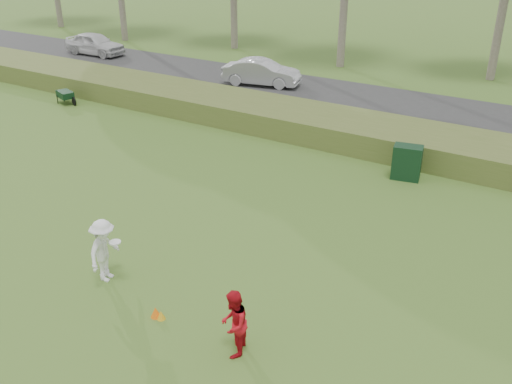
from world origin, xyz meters
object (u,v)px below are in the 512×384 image
Objects in this scene: player_white at (104,250)px; car_left at (95,44)px; cone_orange at (156,312)px; cone_yellow at (161,315)px; player_red at (234,324)px; car_mid at (261,72)px; utility_cabinet at (407,162)px.

player_white is 25.07m from car_left.
cone_orange reaches higher than cone_yellow.
player_red is 0.37× the size of car_left.
car_mid reaches higher than cone_orange.
cone_orange is at bearing -132.88° from car_left.
player_red reaches higher than cone_orange.
player_red is at bearing -102.42° from utility_cabinet.
utility_cabinet is at bearing -139.68° from car_mid.
player_red reaches higher than cone_yellow.
player_white is at bearing -134.95° from car_left.
car_mid is at bearing 132.60° from utility_cabinet.
cone_orange is at bearing -178.68° from cone_yellow.
utility_cabinet is (2.26, 9.92, 0.45)m from cone_orange.
player_red reaches higher than car_mid.
player_white reaches higher than cone_orange.
player_white is 0.40× the size of car_mid.
player_red is 9.97m from utility_cabinet.
player_white is 6.42× the size of cone_orange.
utility_cabinet is at bearing 77.17° from cone_orange.
utility_cabinet is at bearing 77.98° from cone_yellow.
player_red is 7.01× the size of cone_yellow.
player_white is at bearing -125.41° from utility_cabinet.
cone_yellow is (2.08, -0.50, -0.69)m from player_white.
car_left is at bearing 73.48° from car_mid.
car_mid is (-9.96, 7.23, 0.13)m from utility_cabinet.
car_left is at bearing 138.73° from cone_yellow.
cone_orange is at bearing -114.23° from utility_cabinet.
cone_orange is 18.81m from car_mid.
car_mid is at bearing 114.57° from cone_yellow.
car_mid is at bearing -94.25° from car_left.
cone_orange is (1.94, -0.50, -0.67)m from player_white.
car_left is at bearing 149.26° from utility_cabinet.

